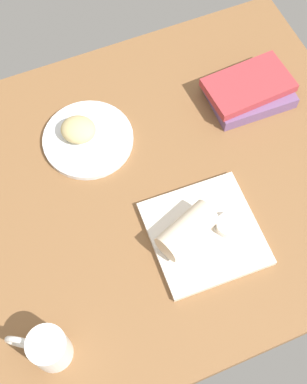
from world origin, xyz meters
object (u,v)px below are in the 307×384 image
square_plate (205,233)px  coffee_mug (47,348)px  breakfast_wrap (187,230)px  scone_pastry (78,130)px  book_stack (249,90)px  sauce_cup (229,225)px  round_plate (88,139)px

square_plate → coffee_mug: (40.35, 11.66, 4.40)cm
breakfast_wrap → scone_pastry: bearing=-0.1°
book_stack → sauce_cup: bearing=55.9°
book_stack → coffee_mug: (67.39, 42.68, 2.34)cm
round_plate → breakfast_wrap: (-11.84, 33.53, 4.22)cm
book_stack → scone_pastry: bearing=-6.2°
square_plate → book_stack: bearing=-131.1°
square_plate → book_stack: book_stack is taller
scone_pastry → book_stack: 45.14cm
breakfast_wrap → book_stack: 43.61cm
scone_pastry → square_plate: 40.19cm
sauce_cup → book_stack: (-21.64, -32.00, 0.07)cm
sauce_cup → round_plate: bearing=-58.6°
breakfast_wrap → book_stack: (-31.36, -30.22, -2.06)cm
round_plate → square_plate: (-16.16, 34.32, 0.10)cm
round_plate → book_stack: (-43.20, 3.31, 2.16)cm
scone_pastry → book_stack: bearing=173.8°
round_plate → book_stack: book_stack is taller
round_plate → scone_pastry: size_ratio=2.60×
round_plate → breakfast_wrap: size_ratio=1.67×
coffee_mug → sauce_cup: bearing=-166.9°
round_plate → coffee_mug: bearing=62.3°
round_plate → square_plate: square_plate is taller
book_stack → round_plate: bearing=-4.4°
scone_pastry → breakfast_wrap: (-13.50, 35.11, 1.11)cm
sauce_cup → square_plate: bearing=-10.3°
scone_pastry → square_plate: scone_pastry is taller
scone_pastry → coffee_mug: coffee_mug is taller
square_plate → coffee_mug: bearing=16.1°
coffee_mug → square_plate: bearing=-163.9°
coffee_mug → round_plate: bearing=-117.7°
sauce_cup → coffee_mug: coffee_mug is taller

